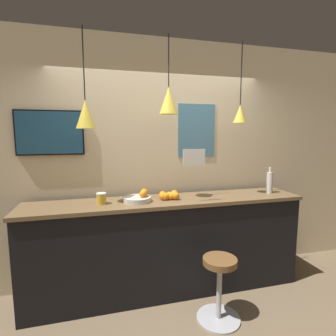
{
  "coord_description": "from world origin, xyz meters",
  "views": [
    {
      "loc": [
        -0.72,
        -2.06,
        1.8
      ],
      "look_at": [
        0.0,
        0.67,
        1.42
      ],
      "focal_mm": 28.0,
      "sensor_mm": 36.0,
      "label": 1
    }
  ],
  "objects_px": {
    "fruit_bowl": "(139,198)",
    "mounted_tv": "(50,133)",
    "bar_stool": "(219,282)",
    "juice_bottle": "(270,182)",
    "spread_jar": "(101,198)"
  },
  "relations": [
    {
      "from": "spread_jar",
      "to": "mounted_tv",
      "type": "xyz_separation_m",
      "value": [
        -0.51,
        0.34,
        0.67
      ]
    },
    {
      "from": "fruit_bowl",
      "to": "juice_bottle",
      "type": "bearing_deg",
      "value": 0.11
    },
    {
      "from": "fruit_bowl",
      "to": "mounted_tv",
      "type": "height_order",
      "value": "mounted_tv"
    },
    {
      "from": "juice_bottle",
      "to": "bar_stool",
      "type": "bearing_deg",
      "value": -147.88
    },
    {
      "from": "bar_stool",
      "to": "juice_bottle",
      "type": "xyz_separation_m",
      "value": [
        0.93,
        0.58,
        0.82
      ]
    },
    {
      "from": "fruit_bowl",
      "to": "mounted_tv",
      "type": "distance_m",
      "value": 1.18
    },
    {
      "from": "juice_bottle",
      "to": "spread_jar",
      "type": "xyz_separation_m",
      "value": [
        -2.0,
        -0.0,
        -0.08
      ]
    },
    {
      "from": "juice_bottle",
      "to": "mounted_tv",
      "type": "xyz_separation_m",
      "value": [
        -2.5,
        0.34,
        0.6
      ]
    },
    {
      "from": "bar_stool",
      "to": "juice_bottle",
      "type": "bearing_deg",
      "value": 32.12
    },
    {
      "from": "fruit_bowl",
      "to": "juice_bottle",
      "type": "height_order",
      "value": "juice_bottle"
    },
    {
      "from": "fruit_bowl",
      "to": "spread_jar",
      "type": "distance_m",
      "value": 0.38
    },
    {
      "from": "fruit_bowl",
      "to": "spread_jar",
      "type": "bearing_deg",
      "value": 179.54
    },
    {
      "from": "mounted_tv",
      "to": "fruit_bowl",
      "type": "bearing_deg",
      "value": -21.09
    },
    {
      "from": "juice_bottle",
      "to": "mounted_tv",
      "type": "distance_m",
      "value": 2.6
    },
    {
      "from": "juice_bottle",
      "to": "spread_jar",
      "type": "height_order",
      "value": "juice_bottle"
    }
  ]
}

